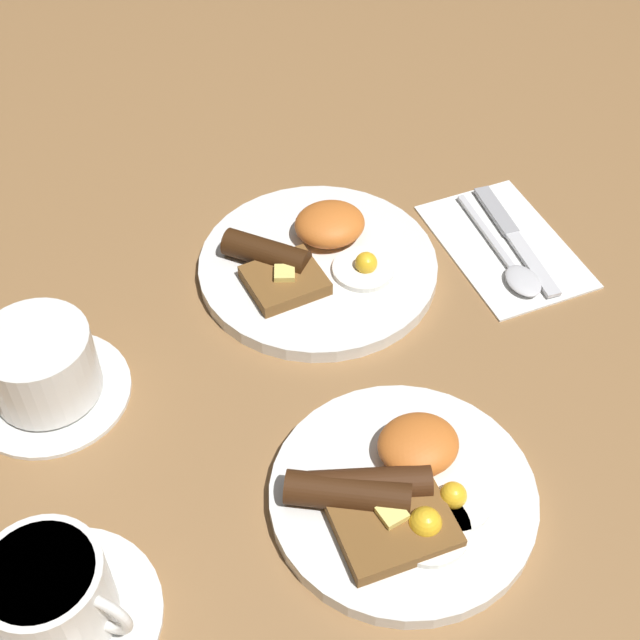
{
  "coord_description": "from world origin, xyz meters",
  "views": [
    {
      "loc": [
        0.22,
        0.62,
        0.64
      ],
      "look_at": [
        0.03,
        0.08,
        0.03
      ],
      "focal_mm": 50.0,
      "sensor_mm": 36.0,
      "label": 1
    }
  ],
  "objects": [
    {
      "name": "ground_plane",
      "position": [
        0.0,
        0.0,
        0.0
      ],
      "size": [
        3.0,
        3.0,
        0.0
      ],
      "primitive_type": "plane",
      "color": "olive"
    },
    {
      "name": "breakfast_plate_near",
      "position": [
        0.0,
        -0.0,
        0.01
      ],
      "size": [
        0.24,
        0.24,
        0.05
      ],
      "color": "white",
      "rests_on": "ground_plane"
    },
    {
      "name": "breakfast_plate_far",
      "position": [
        0.03,
        0.28,
        0.01
      ],
      "size": [
        0.22,
        0.22,
        0.05
      ],
      "color": "white",
      "rests_on": "ground_plane"
    },
    {
      "name": "teacup_near",
      "position": [
        0.28,
        0.07,
        0.04
      ],
      "size": [
        0.14,
        0.14,
        0.08
      ],
      "color": "white",
      "rests_on": "ground_plane"
    },
    {
      "name": "teacup_far",
      "position": [
        0.3,
        0.29,
        0.03
      ],
      "size": [
        0.15,
        0.15,
        0.08
      ],
      "color": "white",
      "rests_on": "ground_plane"
    },
    {
      "name": "napkin",
      "position": [
        -0.2,
        0.03,
        0.0
      ],
      "size": [
        0.13,
        0.19,
        0.01
      ],
      "primitive_type": "cube",
      "rotation": [
        0.0,
        0.0,
        0.06
      ],
      "color": "white",
      "rests_on": "ground_plane"
    },
    {
      "name": "knife",
      "position": [
        -0.21,
        0.02,
        0.01
      ],
      "size": [
        0.02,
        0.17,
        0.01
      ],
      "rotation": [
        0.0,
        0.0,
        1.54
      ],
      "color": "silver",
      "rests_on": "napkin"
    },
    {
      "name": "spoon",
      "position": [
        -0.19,
        0.07,
        0.01
      ],
      "size": [
        0.03,
        0.17,
        0.01
      ],
      "rotation": [
        0.0,
        0.0,
        1.58
      ],
      "color": "silver",
      "rests_on": "napkin"
    }
  ]
}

